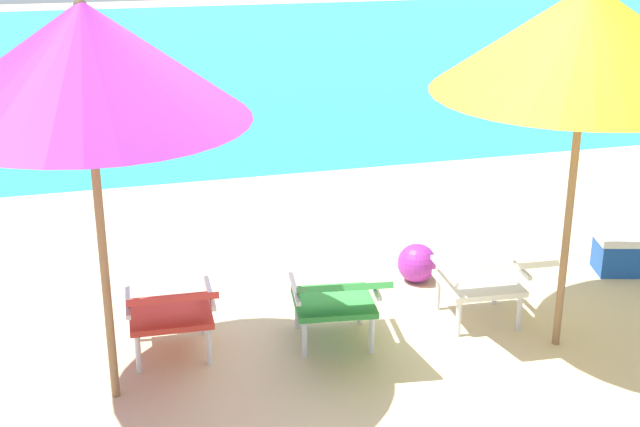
# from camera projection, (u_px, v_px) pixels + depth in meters

# --- Properties ---
(ground_plane) EXTENTS (40.00, 40.00, 0.00)m
(ground_plane) POSITION_uv_depth(u_px,v_px,m) (232.00, 174.00, 9.37)
(ground_plane) COLOR #CCB78E
(ocean_band) EXTENTS (40.00, 18.00, 0.01)m
(ocean_band) POSITION_uv_depth(u_px,v_px,m) (154.00, 53.00, 17.35)
(ocean_band) COLOR #28B2B7
(ocean_band) RESTS_ON ground_plane
(swim_buoy) EXTENTS (1.60, 0.18, 0.18)m
(swim_buoy) POSITION_uv_depth(u_px,v_px,m) (134.00, 97.00, 12.77)
(swim_buoy) COLOR yellow
(swim_buoy) RESTS_ON ocean_band
(lounge_chair_left) EXTENTS (0.58, 0.90, 0.68)m
(lounge_chair_left) POSITION_uv_depth(u_px,v_px,m) (171.00, 308.00, 5.27)
(lounge_chair_left) COLOR red
(lounge_chair_left) RESTS_ON ground_plane
(lounge_chair_center) EXTENTS (0.65, 0.94, 0.68)m
(lounge_chair_center) POSITION_uv_depth(u_px,v_px,m) (338.00, 296.00, 5.43)
(lounge_chair_center) COLOR #338E3D
(lounge_chair_center) RESTS_ON ground_plane
(lounge_chair_right) EXTENTS (0.60, 0.91, 0.68)m
(lounge_chair_right) POSITION_uv_depth(u_px,v_px,m) (490.00, 277.00, 5.72)
(lounge_chair_right) COLOR silver
(lounge_chair_right) RESTS_ON ground_plane
(beach_umbrella_left) EXTENTS (2.23, 2.24, 2.35)m
(beach_umbrella_left) POSITION_uv_depth(u_px,v_px,m) (85.00, 60.00, 4.40)
(beach_umbrella_left) COLOR olive
(beach_umbrella_left) RESTS_ON ground_plane
(beach_umbrella_right) EXTENTS (2.63, 2.63, 2.40)m
(beach_umbrella_right) POSITION_uv_depth(u_px,v_px,m) (587.00, 37.00, 5.00)
(beach_umbrella_right) COLOR olive
(beach_umbrella_right) RESTS_ON ground_plane
(beach_ball) EXTENTS (0.30, 0.30, 0.30)m
(beach_ball) POSITION_uv_depth(u_px,v_px,m) (417.00, 263.00, 6.59)
(beach_ball) COLOR purple
(beach_ball) RESTS_ON ground_plane
(cooler_box) EXTENTS (0.54, 0.44, 0.32)m
(cooler_box) POSITION_uv_depth(u_px,v_px,m) (625.00, 253.00, 6.76)
(cooler_box) COLOR #194CA5
(cooler_box) RESTS_ON ground_plane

